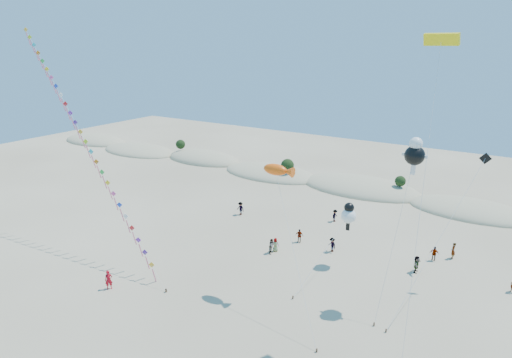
{
  "coord_description": "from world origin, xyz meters",
  "views": [
    {
      "loc": [
        19.84,
        -17.53,
        21.82
      ],
      "look_at": [
        0.16,
        14.0,
        10.04
      ],
      "focal_mm": 30.0,
      "sensor_mm": 36.0,
      "label": 1
    }
  ],
  "objects_px": {
    "flyer_foreground": "(109,280)",
    "parafoil_kite": "(441,46)",
    "fish_kite": "(278,170)",
    "kite_train": "(81,134)"
  },
  "relations": [
    {
      "from": "fish_kite",
      "to": "flyer_foreground",
      "type": "bearing_deg",
      "value": -147.51
    },
    {
      "from": "parafoil_kite",
      "to": "kite_train",
      "type": "bearing_deg",
      "value": -176.36
    },
    {
      "from": "fish_kite",
      "to": "flyer_foreground",
      "type": "xyz_separation_m",
      "value": [
        -13.15,
        -8.38,
        -10.55
      ]
    },
    {
      "from": "kite_train",
      "to": "parafoil_kite",
      "type": "relative_size",
      "value": 1.29
    },
    {
      "from": "kite_train",
      "to": "parafoil_kite",
      "type": "xyz_separation_m",
      "value": [
        35.16,
        2.24,
        9.2
      ]
    },
    {
      "from": "kite_train",
      "to": "fish_kite",
      "type": "height_order",
      "value": "kite_train"
    },
    {
      "from": "kite_train",
      "to": "flyer_foreground",
      "type": "distance_m",
      "value": 16.7
    },
    {
      "from": "kite_train",
      "to": "flyer_foreground",
      "type": "relative_size",
      "value": 15.57
    },
    {
      "from": "kite_train",
      "to": "fish_kite",
      "type": "distance_m",
      "value": 23.54
    },
    {
      "from": "flyer_foreground",
      "to": "parafoil_kite",
      "type": "bearing_deg",
      "value": -29.32
    }
  ]
}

